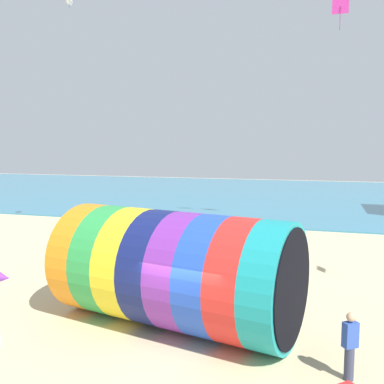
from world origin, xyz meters
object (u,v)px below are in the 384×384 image
Objects in this scene: giant_inflatable_tube at (175,269)px; beach_flag at (3,280)px; kite_magenta_diamond at (341,2)px; kite_white_parafoil at (69,1)px; kite_handler at (350,345)px.

beach_flag is (-4.22, -2.83, 0.13)m from giant_inflatable_tube.
beach_flag is at bearing -116.46° from kite_magenta_diamond.
beach_flag is at bearing -66.31° from kite_white_parafoil.
kite_handler is (5.17, -1.88, -0.96)m from giant_inflatable_tube.
giant_inflatable_tube is 4.77× the size of kite_handler.
kite_handler is 0.77× the size of beach_flag.
kite_handler is 23.87m from kite_white_parafoil.
kite_white_parafoil is (-15.31, 12.54, 13.34)m from kite_handler.
kite_magenta_diamond is (0.17, 18.27, 13.68)m from kite_handler.
kite_white_parafoil reaches higher than giant_inflatable_tube.
giant_inflatable_tube is 5.59m from kite_handler.
kite_white_parafoil reaches higher than beach_flag.
kite_magenta_diamond reaches higher than kite_white_parafoil.
giant_inflatable_tube reaches higher than beach_flag.
kite_white_parafoil is 19.16m from beach_flag.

